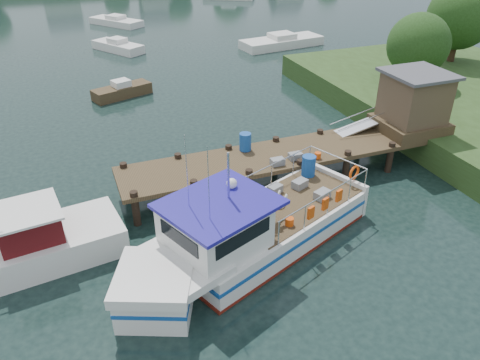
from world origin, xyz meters
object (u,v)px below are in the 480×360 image
object	(u,v)px
moored_rowboat	(122,91)
moored_d	(116,21)
lobster_boat	(245,234)
work_boat	(5,253)
dock	(370,122)
moored_c	(282,42)
moored_b	(118,46)

from	to	relation	value
moored_rowboat	moored_d	distance (m)	23.82
lobster_boat	moored_d	bearing A→B (deg)	65.77
moored_rowboat	work_boat	bearing A→B (deg)	-101.26
dock	moored_c	world-z (taller)	dock
lobster_boat	moored_d	xyz separation A→B (m)	(1.51, 42.81, -0.59)
lobster_boat	moored_c	size ratio (longest dim) A/B	1.35
lobster_boat	moored_b	xyz separation A→B (m)	(0.02, 31.56, -0.56)
moored_b	moored_d	xyz separation A→B (m)	(1.48, 11.25, -0.03)
moored_b	moored_rowboat	bearing A→B (deg)	-73.58
work_boat	moored_rowboat	distance (m)	18.11
work_boat	moored_c	distance (m)	34.09
dock	lobster_boat	bearing A→B (deg)	-150.81
moored_d	lobster_boat	bearing A→B (deg)	-98.31
dock	lobster_boat	distance (m)	9.93
moored_rowboat	moored_c	bearing A→B (deg)	37.66
dock	moored_rowboat	size ratio (longest dim) A/B	3.88
work_boat	moored_b	xyz separation A→B (m)	(8.31, 29.17, -0.31)
moored_b	dock	bearing A→B (deg)	-48.56
work_boat	moored_c	world-z (taller)	work_boat
dock	lobster_boat	size ratio (longest dim) A/B	1.50
dock	moored_c	distance (m)	23.60
moored_b	moored_c	world-z (taller)	moored_c
lobster_boat	moored_b	size ratio (longest dim) A/B	2.01
lobster_boat	work_boat	size ratio (longest dim) A/B	1.22
moored_rowboat	moored_b	bearing A→B (deg)	93.34
dock	moored_rowboat	distance (m)	17.70
dock	moored_rowboat	world-z (taller)	dock
lobster_boat	moored_d	distance (m)	42.84
lobster_boat	moored_rowboat	xyz separation A→B (m)	(-1.55, 19.19, -0.56)
moored_rowboat	moored_c	world-z (taller)	moored_c
moored_c	moored_d	distance (m)	20.23
dock	moored_b	distance (m)	28.15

